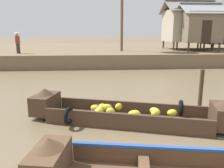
{
  "coord_description": "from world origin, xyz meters",
  "views": [
    {
      "loc": [
        -1.6,
        -2.83,
        2.64
      ],
      "look_at": [
        -0.96,
        5.74,
        0.68
      ],
      "focal_mm": 36.36,
      "sensor_mm": 36.0,
      "label": 1
    }
  ],
  "objects_px": {
    "stilt_house_mid_right": "(220,32)",
    "mooring_post": "(201,89)",
    "banana_boat": "(127,113)",
    "vendor_person": "(18,41)",
    "stilt_house_left": "(188,25)",
    "stilt_house_mid_left": "(198,27)"
  },
  "relations": [
    {
      "from": "stilt_house_mid_right",
      "to": "mooring_post",
      "type": "xyz_separation_m",
      "value": [
        -8.85,
        -14.91,
        -2.0
      ]
    },
    {
      "from": "banana_boat",
      "to": "mooring_post",
      "type": "distance_m",
      "value": 2.97
    },
    {
      "from": "stilt_house_mid_left",
      "to": "mooring_post",
      "type": "xyz_separation_m",
      "value": [
        -5.49,
        -12.57,
        -2.44
      ]
    },
    {
      "from": "stilt_house_left",
      "to": "vendor_person",
      "type": "xyz_separation_m",
      "value": [
        -14.89,
        -3.58,
        -1.36
      ]
    },
    {
      "from": "banana_boat",
      "to": "mooring_post",
      "type": "height_order",
      "value": "mooring_post"
    },
    {
      "from": "mooring_post",
      "to": "banana_boat",
      "type": "bearing_deg",
      "value": -158.68
    },
    {
      "from": "vendor_person",
      "to": "mooring_post",
      "type": "bearing_deg",
      "value": -48.48
    },
    {
      "from": "stilt_house_mid_right",
      "to": "vendor_person",
      "type": "height_order",
      "value": "stilt_house_mid_right"
    },
    {
      "from": "stilt_house_left",
      "to": "mooring_post",
      "type": "distance_m",
      "value": 15.59
    },
    {
      "from": "stilt_house_mid_left",
      "to": "stilt_house_mid_right",
      "type": "bearing_deg",
      "value": 34.87
    },
    {
      "from": "banana_boat",
      "to": "stilt_house_mid_left",
      "type": "bearing_deg",
      "value": 58.91
    },
    {
      "from": "banana_boat",
      "to": "stilt_house_left",
      "type": "height_order",
      "value": "stilt_house_left"
    },
    {
      "from": "vendor_person",
      "to": "mooring_post",
      "type": "height_order",
      "value": "vendor_person"
    },
    {
      "from": "stilt_house_left",
      "to": "banana_boat",
      "type": "bearing_deg",
      "value": -117.42
    },
    {
      "from": "stilt_house_left",
      "to": "mooring_post",
      "type": "relative_size",
      "value": 3.43
    },
    {
      "from": "vendor_person",
      "to": "stilt_house_mid_left",
      "type": "bearing_deg",
      "value": 6.54
    },
    {
      "from": "vendor_person",
      "to": "mooring_post",
      "type": "distance_m",
      "value": 14.53
    },
    {
      "from": "stilt_house_mid_left",
      "to": "stilt_house_mid_right",
      "type": "height_order",
      "value": "stilt_house_mid_left"
    },
    {
      "from": "banana_boat",
      "to": "stilt_house_mid_right",
      "type": "distance_m",
      "value": 19.88
    },
    {
      "from": "stilt_house_mid_left",
      "to": "stilt_house_mid_right",
      "type": "distance_m",
      "value": 4.12
    },
    {
      "from": "stilt_house_mid_left",
      "to": "stilt_house_left",
      "type": "bearing_deg",
      "value": 95.83
    },
    {
      "from": "stilt_house_mid_left",
      "to": "vendor_person",
      "type": "bearing_deg",
      "value": -173.46
    }
  ]
}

